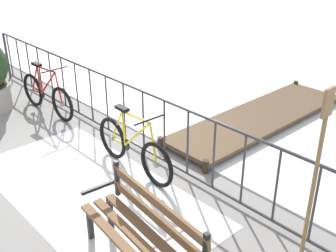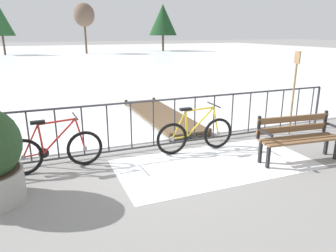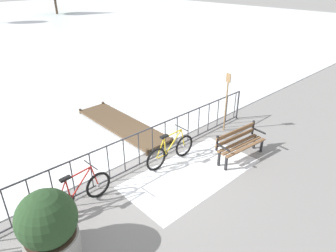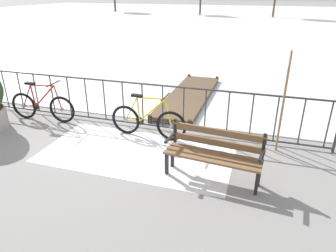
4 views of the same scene
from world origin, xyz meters
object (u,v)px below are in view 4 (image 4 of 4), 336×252
park_bench (214,150)px  oar_upright (284,96)px  bicycle_second (42,106)px  bicycle_near_railing (148,121)px

park_bench → oar_upright: size_ratio=0.83×
bicycle_second → park_bench: bearing=-15.6°
bicycle_near_railing → oar_upright: size_ratio=0.86×
bicycle_near_railing → oar_upright: oar_upright is taller
bicycle_second → oar_upright: size_ratio=0.86×
park_bench → oar_upright: (1.05, 1.31, 0.63)m
bicycle_second → bicycle_near_railing: bearing=-2.0°
park_bench → oar_upright: 1.79m
bicycle_second → oar_upright: oar_upright is taller
bicycle_second → oar_upright: bearing=0.9°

